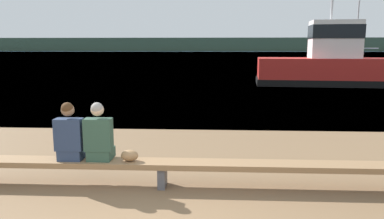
% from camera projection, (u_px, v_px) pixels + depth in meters
% --- Properties ---
extents(water_surface, '(240.00, 240.00, 0.00)m').
position_uv_depth(water_surface, '(209.00, 53.00, 128.49)').
color(water_surface, teal).
rests_on(water_surface, ground).
extents(far_shoreline, '(600.00, 12.00, 6.31)m').
position_uv_depth(far_shoreline, '(210.00, 44.00, 182.09)').
color(far_shoreline, '#2D3D2D').
rests_on(far_shoreline, ground).
extents(bench_main, '(8.67, 0.42, 0.43)m').
position_uv_depth(bench_main, '(162.00, 165.00, 6.09)').
color(bench_main, '#8E6B47').
rests_on(bench_main, ground).
extents(person_left, '(0.44, 0.42, 0.96)m').
position_uv_depth(person_left, '(70.00, 136.00, 6.09)').
color(person_left, navy).
rests_on(person_left, bench_main).
extents(person_right, '(0.44, 0.42, 0.97)m').
position_uv_depth(person_right, '(99.00, 136.00, 6.07)').
color(person_right, '#2D4C3D').
rests_on(person_right, bench_main).
extents(shopping_bag, '(0.29, 0.19, 0.19)m').
position_uv_depth(shopping_bag, '(130.00, 155.00, 6.07)').
color(shopping_bag, '#9E754C').
rests_on(shopping_bag, bench_main).
extents(tugboat_red, '(8.36, 3.80, 5.82)m').
position_uv_depth(tugboat_red, '(328.00, 65.00, 22.13)').
color(tugboat_red, red).
rests_on(tugboat_red, water_surface).
extents(moored_sailboat, '(8.06, 2.78, 8.12)m').
position_uv_depth(moored_sailboat, '(359.00, 66.00, 30.97)').
color(moored_sailboat, '#1E2847').
rests_on(moored_sailboat, water_surface).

